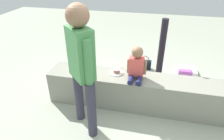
% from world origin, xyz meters
% --- Properties ---
extents(ground_plane, '(12.00, 12.00, 0.00)m').
position_xyz_m(ground_plane, '(0.00, 0.00, 0.00)').
color(ground_plane, '#9CA28F').
extents(concrete_ledge, '(2.65, 0.44, 0.51)m').
position_xyz_m(concrete_ledge, '(0.00, 0.00, 0.25)').
color(concrete_ledge, gray).
rests_on(concrete_ledge, ground_plane).
extents(child_seated, '(0.28, 0.32, 0.48)m').
position_xyz_m(child_seated, '(0.00, -0.02, 0.72)').
color(child_seated, '#191D47').
rests_on(child_seated, concrete_ledge).
extents(adult_standing, '(0.38, 0.38, 1.65)m').
position_xyz_m(adult_standing, '(-0.58, -0.59, 0.99)').
color(adult_standing, '#312F40').
rests_on(adult_standing, ground_plane).
extents(cake_plate, '(0.22, 0.22, 0.07)m').
position_xyz_m(cake_plate, '(-0.30, 0.06, 0.53)').
color(cake_plate, white).
rests_on(cake_plate, concrete_ledge).
extents(gift_bag, '(0.23, 0.10, 0.34)m').
position_xyz_m(gift_bag, '(0.81, 0.77, 0.15)').
color(gift_bag, '#B259BF').
rests_on(gift_bag, ground_plane).
extents(railing_post, '(0.36, 0.36, 1.20)m').
position_xyz_m(railing_post, '(0.35, 0.73, 0.46)').
color(railing_post, black).
rests_on(railing_post, ground_plane).
extents(water_bottle_near_gift, '(0.08, 0.08, 0.20)m').
position_xyz_m(water_bottle_near_gift, '(0.92, 0.40, 0.09)').
color(water_bottle_near_gift, silver).
rests_on(water_bottle_near_gift, ground_plane).
extents(water_bottle_far_side, '(0.06, 0.06, 0.23)m').
position_xyz_m(water_bottle_far_side, '(-0.94, 0.93, 0.11)').
color(water_bottle_far_side, silver).
rests_on(water_bottle_far_side, ground_plane).
extents(party_cup_red, '(0.09, 0.09, 0.10)m').
position_xyz_m(party_cup_red, '(-0.36, 0.93, 0.05)').
color(party_cup_red, red).
rests_on(party_cup_red, ground_plane).
extents(cake_box_white, '(0.34, 0.36, 0.10)m').
position_xyz_m(cake_box_white, '(0.93, 1.22, 0.05)').
color(cake_box_white, white).
rests_on(cake_box_white, ground_plane).
extents(handbag_black_leather, '(0.30, 0.11, 0.29)m').
position_xyz_m(handbag_black_leather, '(0.05, 1.22, 0.10)').
color(handbag_black_leather, black).
rests_on(handbag_black_leather, ground_plane).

